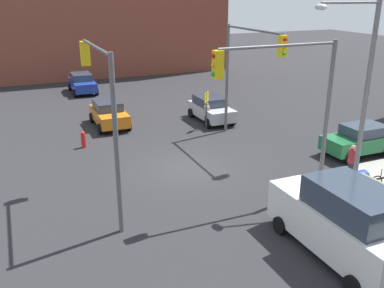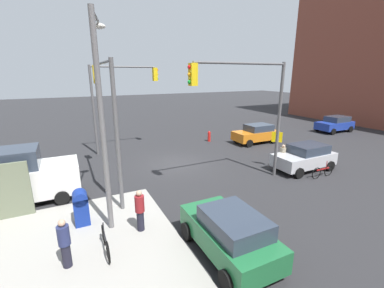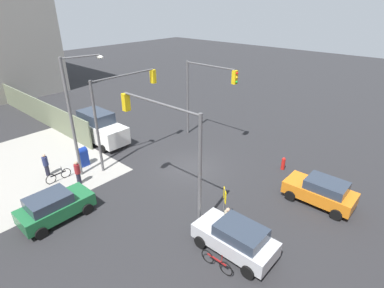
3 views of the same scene
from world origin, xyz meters
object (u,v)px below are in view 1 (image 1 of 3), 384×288
coupe_orange (109,113)px  fire_hydrant (83,139)px  traffic_signal_ne_corner (287,91)px  pedestrian_crossing (351,161)px  van_white_delivery (344,221)px  bicycle_at_crosswalk (229,114)px  traffic_signal_se_corner (102,97)px  hatchback_blue (82,83)px  street_lamp_corner (359,86)px  hatchback_green (360,139)px  hatchback_silver (211,109)px  pedestrian_walking_north (207,114)px  mailbox_blue (358,186)px  traffic_signal_nw_corner (247,62)px

coupe_orange → fire_hydrant: bearing=-33.2°
traffic_signal_ne_corner → pedestrian_crossing: size_ratio=3.88×
traffic_signal_ne_corner → coupe_orange: (-12.94, -4.33, -3.79)m
van_white_delivery → bicycle_at_crosswalk: (-15.66, 4.20, -0.93)m
pedestrian_crossing → traffic_signal_se_corner: bearing=122.7°
bicycle_at_crosswalk → pedestrian_crossing: bearing=2.6°
hatchback_blue → street_lamp_corner: bearing=16.9°
hatchback_green → traffic_signal_se_corner: bearing=-87.3°
traffic_signal_se_corner → traffic_signal_ne_corner: (1.92, 6.89, 0.03)m
hatchback_blue → coupe_orange: bearing=-0.5°
hatchback_silver → pedestrian_walking_north: size_ratio=2.52×
street_lamp_corner → hatchback_blue: street_lamp_corner is taller
street_lamp_corner → fire_hydrant: street_lamp_corner is taller
street_lamp_corner → coupe_orange: bearing=-151.4°
mailbox_blue → hatchback_green: size_ratio=0.37×
hatchback_green → van_white_delivery: 10.14m
traffic_signal_nw_corner → hatchback_silver: 5.97m
hatchback_green → hatchback_silver: (-8.79, -4.58, 0.00)m
van_white_delivery → pedestrian_walking_north: bearing=172.2°
pedestrian_walking_north → traffic_signal_se_corner: bearing=-29.2°
hatchback_green → pedestrian_walking_north: size_ratio=2.44×
fire_hydrant → hatchback_blue: (-13.82, 2.34, 0.36)m
traffic_signal_nw_corner → pedestrian_crossing: 7.76m
fire_hydrant → hatchback_silver: bearing=102.0°
fire_hydrant → pedestrian_crossing: (9.20, 10.70, 0.38)m
traffic_signal_se_corner → hatchback_green: bearing=92.7°
traffic_signal_ne_corner → coupe_orange: 14.17m
traffic_signal_nw_corner → mailbox_blue: traffic_signal_nw_corner is taller
traffic_signal_ne_corner → street_lamp_corner: size_ratio=0.81×
traffic_signal_se_corner → coupe_orange: 11.92m
traffic_signal_se_corner → traffic_signal_ne_corner: size_ratio=1.00×
traffic_signal_ne_corner → pedestrian_crossing: 5.59m
fire_hydrant → hatchback_blue: hatchback_blue is taller
coupe_orange → pedestrian_crossing: size_ratio=2.36×
traffic_signal_nw_corner → hatchback_blue: size_ratio=1.62×
fire_hydrant → coupe_orange: 4.13m
mailbox_blue → fire_hydrant: bearing=-140.6°
coupe_orange → hatchback_green: same height
traffic_signal_ne_corner → hatchback_blue: 24.01m
traffic_signal_ne_corner → hatchback_silver: size_ratio=1.64×
hatchback_green → hatchback_silver: size_ratio=0.97×
mailbox_blue → van_white_delivery: size_ratio=0.26×
traffic_signal_ne_corner → hatchback_green: 8.20m
street_lamp_corner → hatchback_blue: size_ratio=1.99×
hatchback_silver → van_white_delivery: size_ratio=0.74×
traffic_signal_nw_corner → bicycle_at_crosswalk: size_ratio=3.71×
street_lamp_corner → hatchback_blue: 25.33m
pedestrian_walking_north → van_white_delivery: bearing=7.7°
traffic_signal_se_corner → hatchback_blue: size_ratio=1.62×
street_lamp_corner → hatchback_silver: (-11.99, -0.84, -3.86)m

